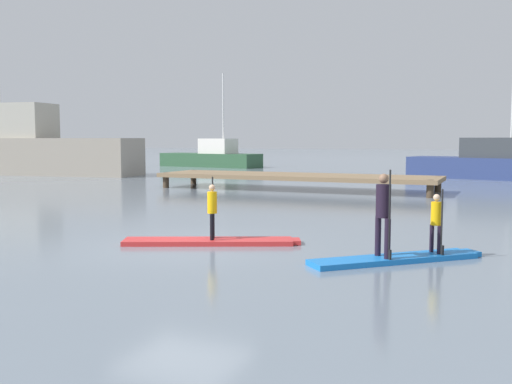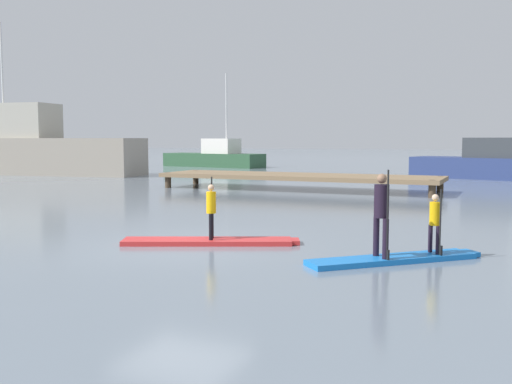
{
  "view_description": "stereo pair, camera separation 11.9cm",
  "coord_description": "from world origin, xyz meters",
  "px_view_note": "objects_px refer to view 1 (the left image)",
  "views": [
    {
      "loc": [
        6.21,
        -10.49,
        2.22
      ],
      "look_at": [
        0.22,
        3.33,
        0.86
      ],
      "focal_mm": 41.28,
      "sensor_mm": 36.0,
      "label": 1
    },
    {
      "loc": [
        6.32,
        -10.45,
        2.22
      ],
      "look_at": [
        0.22,
        3.33,
        0.86
      ],
      "focal_mm": 41.28,
      "sensor_mm": 36.0,
      "label": 2
    }
  ],
  "objects_px": {
    "motor_boat_small_navy": "(212,157)",
    "paddleboard_near": "(212,241)",
    "paddler_adult": "(383,210)",
    "fishing_boat_white_large": "(30,149)",
    "paddler_child_front": "(436,220)",
    "paddler_child_solo": "(212,208)",
    "fishing_boat_green_midground": "(492,163)",
    "paddleboard_far": "(397,259)"
  },
  "relations": [
    {
      "from": "motor_boat_small_navy",
      "to": "paddleboard_near",
      "type": "bearing_deg",
      "value": -62.28
    },
    {
      "from": "paddler_adult",
      "to": "fishing_boat_white_large",
      "type": "bearing_deg",
      "value": 145.22
    },
    {
      "from": "paddler_child_front",
      "to": "fishing_boat_white_large",
      "type": "relative_size",
      "value": 0.09
    },
    {
      "from": "paddler_child_solo",
      "to": "paddler_child_front",
      "type": "xyz_separation_m",
      "value": [
        4.54,
        0.28,
        -0.04
      ]
    },
    {
      "from": "fishing_boat_white_large",
      "to": "fishing_boat_green_midground",
      "type": "relative_size",
      "value": 1.51
    },
    {
      "from": "paddleboard_far",
      "to": "paddler_child_front",
      "type": "xyz_separation_m",
      "value": [
        0.6,
        0.55,
        0.67
      ]
    },
    {
      "from": "paddleboard_far",
      "to": "fishing_boat_green_midground",
      "type": "relative_size",
      "value": 0.3
    },
    {
      "from": "paddler_child_solo",
      "to": "paddleboard_near",
      "type": "bearing_deg",
      "value": -118.07
    },
    {
      "from": "paddler_child_solo",
      "to": "paddler_child_front",
      "type": "bearing_deg",
      "value": 3.51
    },
    {
      "from": "paddler_child_solo",
      "to": "paddler_adult",
      "type": "xyz_separation_m",
      "value": [
        3.71,
        -0.5,
        0.2
      ]
    },
    {
      "from": "fishing_boat_white_large",
      "to": "fishing_boat_green_midground",
      "type": "bearing_deg",
      "value": 14.72
    },
    {
      "from": "paddler_adult",
      "to": "paddler_child_front",
      "type": "distance_m",
      "value": 1.16
    },
    {
      "from": "paddleboard_near",
      "to": "fishing_boat_green_midground",
      "type": "height_order",
      "value": "fishing_boat_green_midground"
    },
    {
      "from": "paddleboard_far",
      "to": "paddler_adult",
      "type": "xyz_separation_m",
      "value": [
        -0.23,
        -0.22,
        0.91
      ]
    },
    {
      "from": "paddleboard_far",
      "to": "motor_boat_small_navy",
      "type": "distance_m",
      "value": 37.29
    },
    {
      "from": "paddleboard_far",
      "to": "fishing_boat_white_large",
      "type": "relative_size",
      "value": 0.2
    },
    {
      "from": "paddleboard_far",
      "to": "fishing_boat_white_large",
      "type": "distance_m",
      "value": 31.46
    },
    {
      "from": "paddleboard_far",
      "to": "motor_boat_small_navy",
      "type": "xyz_separation_m",
      "value": [
        -20.26,
        31.3,
        0.74
      ]
    },
    {
      "from": "paddler_child_solo",
      "to": "paddleboard_far",
      "type": "xyz_separation_m",
      "value": [
        3.94,
        -0.28,
        -0.71
      ]
    },
    {
      "from": "fishing_boat_green_midground",
      "to": "fishing_boat_white_large",
      "type": "bearing_deg",
      "value": -165.28
    },
    {
      "from": "paddleboard_near",
      "to": "paddleboard_far",
      "type": "xyz_separation_m",
      "value": [
        3.95,
        -0.26,
        0.0
      ]
    },
    {
      "from": "paddler_child_solo",
      "to": "motor_boat_small_navy",
      "type": "height_order",
      "value": "motor_boat_small_navy"
    },
    {
      "from": "paddleboard_near",
      "to": "fishing_boat_white_large",
      "type": "relative_size",
      "value": 0.26
    },
    {
      "from": "paddler_child_solo",
      "to": "motor_boat_small_navy",
      "type": "bearing_deg",
      "value": 117.75
    },
    {
      "from": "paddleboard_near",
      "to": "paddler_child_solo",
      "type": "bearing_deg",
      "value": 61.93
    },
    {
      "from": "paddleboard_near",
      "to": "paddler_child_front",
      "type": "distance_m",
      "value": 4.61
    },
    {
      "from": "paddleboard_near",
      "to": "paddler_adult",
      "type": "bearing_deg",
      "value": -7.4
    },
    {
      "from": "paddler_child_solo",
      "to": "fishing_boat_white_large",
      "type": "xyz_separation_m",
      "value": [
        -22.04,
        17.38,
        0.87
      ]
    },
    {
      "from": "paddler_child_front",
      "to": "motor_boat_small_navy",
      "type": "height_order",
      "value": "motor_boat_small_navy"
    },
    {
      "from": "paddleboard_near",
      "to": "paddler_adult",
      "type": "relative_size",
      "value": 2.3
    },
    {
      "from": "paddler_child_solo",
      "to": "motor_boat_small_navy",
      "type": "distance_m",
      "value": 35.06
    },
    {
      "from": "paddler_child_front",
      "to": "motor_boat_small_navy",
      "type": "xyz_separation_m",
      "value": [
        -20.86,
        30.75,
        0.07
      ]
    },
    {
      "from": "paddleboard_far",
      "to": "paddler_child_front",
      "type": "distance_m",
      "value": 1.06
    },
    {
      "from": "fishing_boat_white_large",
      "to": "motor_boat_small_navy",
      "type": "distance_m",
      "value": 14.82
    },
    {
      "from": "paddleboard_near",
      "to": "fishing_boat_white_large",
      "type": "height_order",
      "value": "fishing_boat_white_large"
    },
    {
      "from": "fishing_boat_green_midground",
      "to": "motor_boat_small_navy",
      "type": "height_order",
      "value": "fishing_boat_green_midground"
    },
    {
      "from": "paddler_child_solo",
      "to": "motor_boat_small_navy",
      "type": "relative_size",
      "value": 0.15
    },
    {
      "from": "paddleboard_far",
      "to": "paddler_child_solo",
      "type": "bearing_deg",
      "value": 175.99
    },
    {
      "from": "paddleboard_far",
      "to": "paddler_adult",
      "type": "height_order",
      "value": "paddler_adult"
    },
    {
      "from": "paddler_child_front",
      "to": "fishing_boat_white_large",
      "type": "height_order",
      "value": "fishing_boat_white_large"
    },
    {
      "from": "fishing_boat_white_large",
      "to": "paddleboard_far",
      "type": "bearing_deg",
      "value": -34.2
    },
    {
      "from": "paddleboard_near",
      "to": "motor_boat_small_navy",
      "type": "height_order",
      "value": "motor_boat_small_navy"
    }
  ]
}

